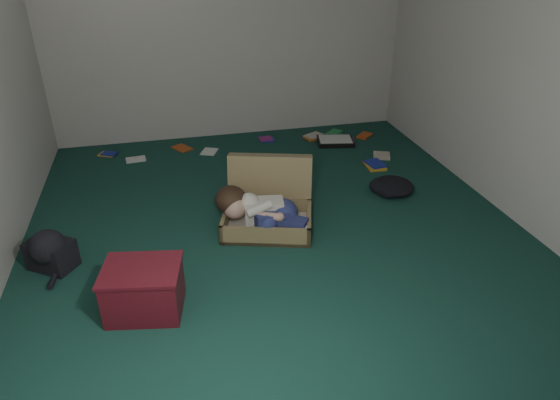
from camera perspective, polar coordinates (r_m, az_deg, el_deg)
name	(u,v)px	position (r m, az deg, el deg)	size (l,w,h in m)	color
floor	(276,229)	(4.13, -0.49, -3.30)	(4.50, 4.50, 0.00)	#153E33
wall_back	(228,21)	(5.79, -5.95, 19.65)	(4.50, 4.50, 0.00)	silver
wall_front	(436,244)	(1.66, 17.36, -4.80)	(4.50, 4.50, 0.00)	silver
wall_right	(523,57)	(4.50, 25.97, 14.53)	(4.50, 4.50, 0.00)	silver
suitcase	(268,205)	(4.16, -1.33, -0.52)	(0.88, 0.87, 0.52)	olive
person	(261,211)	(3.99, -2.24, -1.21)	(0.72, 0.53, 0.32)	silver
maroon_bin	(144,290)	(3.33, -15.31, -9.84)	(0.54, 0.46, 0.33)	#58111C
backpack	(51,253)	(3.99, -24.69, -5.56)	(0.39, 0.31, 0.24)	black
clothing_pile	(393,186)	(4.79, 12.76, 1.59)	(0.42, 0.34, 0.13)	black
paper_tray	(335,141)	(5.83, 6.33, 6.71)	(0.46, 0.38, 0.06)	black
book_scatter	(276,147)	(5.68, -0.50, 6.09)	(3.17, 1.23, 0.02)	gold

